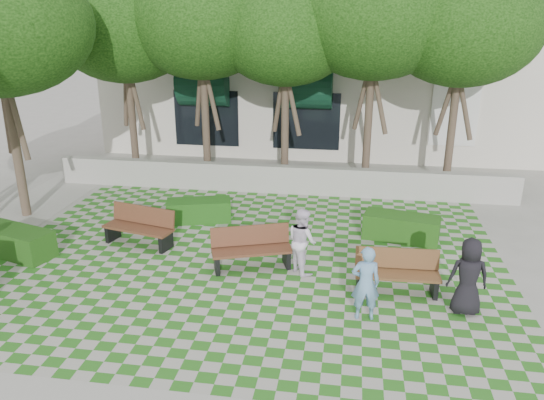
% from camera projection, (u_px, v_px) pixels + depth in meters
% --- Properties ---
extents(ground, '(90.00, 90.00, 0.00)m').
position_uv_depth(ground, '(239.00, 281.00, 11.70)').
color(ground, gray).
rests_on(ground, ground).
extents(lawn, '(12.00, 12.00, 0.00)m').
position_uv_depth(lawn, '(248.00, 261.00, 12.63)').
color(lawn, '#2B721E').
rests_on(lawn, ground).
extents(retaining_wall, '(15.00, 0.36, 0.90)m').
position_uv_depth(retaining_wall, '(279.00, 179.00, 17.32)').
color(retaining_wall, '#9E9B93').
rests_on(retaining_wall, ground).
extents(bench_east, '(1.76, 0.64, 0.92)m').
position_uv_depth(bench_east, '(397.00, 273.00, 11.12)').
color(bench_east, brown).
rests_on(bench_east, ground).
extents(bench_mid, '(1.93, 1.19, 0.96)m').
position_uv_depth(bench_mid, '(251.00, 249.00, 12.18)').
color(bench_mid, '#532D1C').
rests_on(bench_mid, ground).
extents(bench_west, '(1.92, 1.04, 0.96)m').
position_uv_depth(bench_west, '(140.00, 227.00, 13.42)').
color(bench_west, '#502D1B').
rests_on(bench_west, ground).
extents(hedge_east, '(2.02, 1.14, 0.67)m').
position_uv_depth(hedge_east, '(401.00, 227.00, 13.74)').
color(hedge_east, '#1C4813').
rests_on(hedge_east, ground).
extents(hedge_midleft, '(1.90, 1.17, 0.62)m').
position_uv_depth(hedge_midleft, '(199.00, 211.00, 14.97)').
color(hedge_midleft, '#1A4D14').
rests_on(hedge_midleft, ground).
extents(hedge_west, '(2.06, 1.29, 0.67)m').
position_uv_depth(hedge_west, '(16.00, 242.00, 12.85)').
color(hedge_west, '#1B4612').
rests_on(hedge_west, ground).
extents(person_blue, '(0.59, 0.43, 1.51)m').
position_uv_depth(person_blue, '(366.00, 283.00, 10.04)').
color(person_blue, '#6B99C4').
rests_on(person_blue, ground).
extents(person_dark, '(0.78, 0.52, 1.57)m').
position_uv_depth(person_dark, '(468.00, 277.00, 10.22)').
color(person_dark, black).
rests_on(person_dark, ground).
extents(person_white, '(0.90, 0.93, 1.52)m').
position_uv_depth(person_white, '(302.00, 241.00, 11.89)').
color(person_white, white).
rests_on(person_white, ground).
extents(tree_row, '(17.70, 13.40, 7.41)m').
position_uv_depth(tree_row, '(217.00, 27.00, 15.77)').
color(tree_row, '#47382B').
rests_on(tree_row, ground).
extents(building, '(18.00, 8.92, 5.15)m').
position_uv_depth(building, '(324.00, 85.00, 23.82)').
color(building, beige).
rests_on(building, ground).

